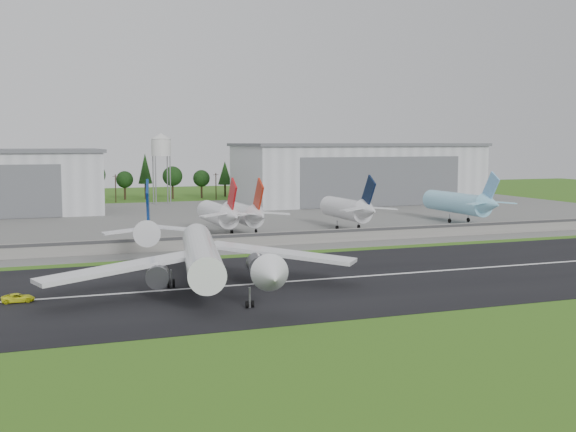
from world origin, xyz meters
name	(u,v)px	position (x,y,z in m)	size (l,w,h in m)	color
ground	(380,287)	(0.00, 0.00, 0.00)	(600.00, 600.00, 0.00)	#255D16
runway	(356,277)	(0.00, 10.00, 0.05)	(320.00, 60.00, 0.10)	black
runway_centerline	(356,277)	(0.00, 10.00, 0.11)	(220.00, 1.00, 0.02)	white
apron	(213,219)	(0.00, 120.00, 0.05)	(320.00, 150.00, 0.10)	slate
blast_fence	(278,238)	(0.00, 54.99, 1.81)	(240.00, 0.61, 3.50)	gray
hangar_east	(358,173)	(75.00, 164.92, 12.63)	(102.00, 47.00, 25.20)	silver
water_tower	(161,145)	(-5.00, 185.00, 24.55)	(8.40, 8.40, 29.40)	#99999E
utility_poles	(167,201)	(0.00, 200.00, 0.00)	(230.00, 3.00, 12.00)	black
treeline	(161,199)	(0.00, 215.00, 0.00)	(320.00, 16.00, 22.00)	black
main_airliner	(202,261)	(-30.09, 9.57, 4.89)	(56.22, 58.99, 18.17)	white
ground_vehicle	(18,298)	(-60.59, 8.92, 0.82)	(2.37, 5.15, 1.43)	yellow
parked_jet_red_a	(220,214)	(-8.89, 76.57, 6.22)	(7.36, 31.29, 16.73)	white
parked_jet_red_b	(245,214)	(-1.77, 76.54, 6.07)	(7.36, 31.29, 16.57)	silver
parked_jet_navy	(350,209)	(30.08, 76.59, 6.35)	(7.36, 31.29, 16.87)	silver
parked_jet_skyblue	(462,203)	(71.50, 81.61, 6.54)	(7.36, 37.29, 17.11)	#90D8F8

